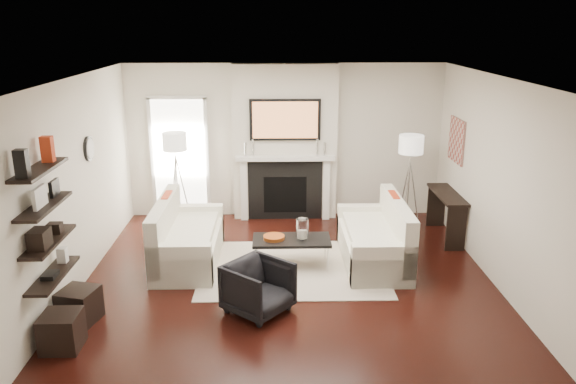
{
  "coord_description": "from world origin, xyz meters",
  "views": [
    {
      "loc": [
        -0.17,
        -6.69,
        3.38
      ],
      "look_at": [
        0.0,
        0.6,
        1.15
      ],
      "focal_mm": 35.0,
      "sensor_mm": 36.0,
      "label": 1
    }
  ],
  "objects_px": {
    "loveseat_right_base": "(373,248)",
    "ottoman_near": "(79,305)",
    "coffee_table": "(292,240)",
    "lamp_right_shade": "(411,144)",
    "lamp_left_shade": "(175,142)",
    "loveseat_left_base": "(189,248)",
    "armchair": "(258,285)"
  },
  "relations": [
    {
      "from": "loveseat_right_base",
      "to": "ottoman_near",
      "type": "relative_size",
      "value": 4.5
    },
    {
      "from": "coffee_table",
      "to": "lamp_right_shade",
      "type": "bearing_deg",
      "value": 37.25
    },
    {
      "from": "loveseat_right_base",
      "to": "lamp_left_shade",
      "type": "relative_size",
      "value": 4.5
    },
    {
      "from": "loveseat_left_base",
      "to": "loveseat_right_base",
      "type": "height_order",
      "value": "same"
    },
    {
      "from": "ottoman_near",
      "to": "loveseat_right_base",
      "type": "bearing_deg",
      "value": 23.46
    },
    {
      "from": "loveseat_left_base",
      "to": "coffee_table",
      "type": "distance_m",
      "value": 1.51
    },
    {
      "from": "loveseat_left_base",
      "to": "loveseat_right_base",
      "type": "distance_m",
      "value": 2.67
    },
    {
      "from": "loveseat_left_base",
      "to": "armchair",
      "type": "height_order",
      "value": "armchair"
    },
    {
      "from": "loveseat_left_base",
      "to": "lamp_right_shade",
      "type": "height_order",
      "value": "lamp_right_shade"
    },
    {
      "from": "lamp_left_shade",
      "to": "loveseat_left_base",
      "type": "bearing_deg",
      "value": -75.73
    },
    {
      "from": "armchair",
      "to": "loveseat_right_base",
      "type": "bearing_deg",
      "value": -7.91
    },
    {
      "from": "loveseat_right_base",
      "to": "coffee_table",
      "type": "xyz_separation_m",
      "value": [
        -1.18,
        -0.13,
        0.19
      ]
    },
    {
      "from": "armchair",
      "to": "lamp_left_shade",
      "type": "height_order",
      "value": "lamp_left_shade"
    },
    {
      "from": "armchair",
      "to": "ottoman_near",
      "type": "height_order",
      "value": "armchair"
    },
    {
      "from": "lamp_right_shade",
      "to": "loveseat_right_base",
      "type": "bearing_deg",
      "value": -120.38
    },
    {
      "from": "armchair",
      "to": "ottoman_near",
      "type": "distance_m",
      "value": 2.1
    },
    {
      "from": "lamp_left_shade",
      "to": "armchair",
      "type": "bearing_deg",
      "value": -64.97
    },
    {
      "from": "loveseat_left_base",
      "to": "lamp_left_shade",
      "type": "relative_size",
      "value": 4.5
    },
    {
      "from": "lamp_right_shade",
      "to": "ottoman_near",
      "type": "distance_m",
      "value": 5.56
    },
    {
      "from": "armchair",
      "to": "coffee_table",
      "type": "bearing_deg",
      "value": 21.98
    },
    {
      "from": "loveseat_left_base",
      "to": "lamp_right_shade",
      "type": "distance_m",
      "value": 3.93
    },
    {
      "from": "loveseat_right_base",
      "to": "ottoman_near",
      "type": "height_order",
      "value": "loveseat_right_base"
    },
    {
      "from": "loveseat_right_base",
      "to": "lamp_left_shade",
      "type": "xyz_separation_m",
      "value": [
        -3.09,
        1.7,
        1.24
      ]
    },
    {
      "from": "loveseat_right_base",
      "to": "lamp_right_shade",
      "type": "bearing_deg",
      "value": 59.62
    },
    {
      "from": "lamp_right_shade",
      "to": "ottoman_near",
      "type": "bearing_deg",
      "value": -146.48
    },
    {
      "from": "armchair",
      "to": "lamp_left_shade",
      "type": "distance_m",
      "value": 3.64
    },
    {
      "from": "lamp_left_shade",
      "to": "lamp_right_shade",
      "type": "xyz_separation_m",
      "value": [
        3.9,
        -0.32,
        0.0
      ]
    },
    {
      "from": "coffee_table",
      "to": "armchair",
      "type": "xyz_separation_m",
      "value": [
        -0.44,
        -1.31,
        -0.05
      ]
    },
    {
      "from": "coffee_table",
      "to": "armchair",
      "type": "bearing_deg",
      "value": -108.5
    },
    {
      "from": "loveseat_left_base",
      "to": "coffee_table",
      "type": "xyz_separation_m",
      "value": [
        1.49,
        -0.2,
        0.19
      ]
    },
    {
      "from": "lamp_right_shade",
      "to": "ottoman_near",
      "type": "relative_size",
      "value": 1.0
    },
    {
      "from": "loveseat_left_base",
      "to": "lamp_left_shade",
      "type": "xyz_separation_m",
      "value": [
        -0.42,
        1.64,
        1.24
      ]
    }
  ]
}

